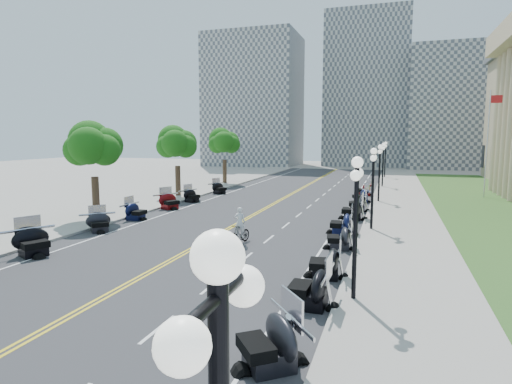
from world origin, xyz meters
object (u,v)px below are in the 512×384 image
(bicycle, at_px, (240,234))
(motorcycle_n_3, at_px, (310,285))
(cyclist_rider, at_px, (240,209))
(flagpole, at_px, (487,145))

(bicycle, bearing_deg, motorcycle_n_3, -40.40)
(bicycle, bearing_deg, cyclist_rider, 0.00)
(motorcycle_n_3, height_order, cyclist_rider, cyclist_rider)
(flagpole, relative_size, cyclist_rider, 6.01)
(flagpole, height_order, bicycle, flagpole)
(motorcycle_n_3, relative_size, bicycle, 1.19)
(bicycle, bearing_deg, flagpole, 70.14)
(cyclist_rider, bearing_deg, bicycle, -0.00)
(flagpole, xyz_separation_m, cyclist_rider, (-16.02, -23.44, -3.08))
(flagpole, height_order, motorcycle_n_3, flagpole)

